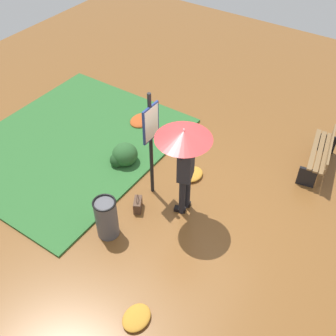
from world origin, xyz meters
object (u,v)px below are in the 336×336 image
object	(u,v)px
info_sign_post	(151,135)
person_with_umbrella	(185,150)
trash_bin	(106,218)
park_bench	(321,154)
handbag	(138,204)

from	to	relation	value
info_sign_post	person_with_umbrella	bearing A→B (deg)	80.37
person_with_umbrella	trash_bin	distance (m)	1.85
park_bench	trash_bin	bearing A→B (deg)	-33.89
handbag	trash_bin	bearing A→B (deg)	-7.28
person_with_umbrella	trash_bin	xyz separation A→B (m)	(1.19, -0.85, -1.13)
info_sign_post	handbag	distance (m)	1.43
handbag	park_bench	bearing A→B (deg)	141.10
handbag	trash_bin	world-z (taller)	trash_bin
info_sign_post	trash_bin	world-z (taller)	info_sign_post
info_sign_post	park_bench	size ratio (longest dim) A/B	1.64
person_with_umbrella	park_bench	size ratio (longest dim) A/B	1.45
person_with_umbrella	trash_bin	bearing A→B (deg)	-35.44
park_bench	trash_bin	world-z (taller)	trash_bin
info_sign_post	park_bench	bearing A→B (deg)	134.89
park_bench	trash_bin	distance (m)	4.62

